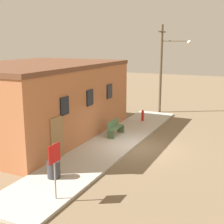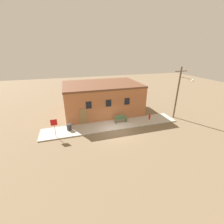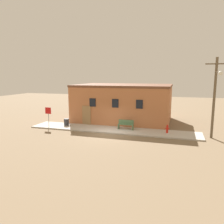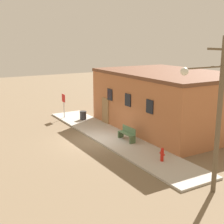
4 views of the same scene
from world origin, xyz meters
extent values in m
plane|color=#7A664C|center=(0.00, 0.00, 0.00)|extent=(80.00, 80.00, 0.00)
cube|color=#BCB7AD|center=(0.00, 1.39, 0.06)|extent=(17.21, 2.77, 0.12)
cube|color=#B26B42|center=(-0.08, 6.47, 2.09)|extent=(11.00, 7.41, 4.19)
cube|color=brown|center=(-0.08, 6.47, 4.31)|extent=(11.10, 7.51, 0.24)
cube|color=black|center=(-2.65, 2.74, 2.60)|extent=(0.70, 0.08, 0.90)
cube|color=black|center=(-0.08, 2.74, 2.60)|extent=(0.70, 0.08, 0.90)
cube|color=black|center=(2.49, 2.74, 2.60)|extent=(0.70, 0.08, 0.90)
cube|color=#937047|center=(-3.38, 2.74, 1.10)|extent=(1.00, 0.08, 2.20)
cylinder|color=red|center=(5.39, 1.48, 0.46)|extent=(0.19, 0.19, 0.66)
sphere|color=red|center=(5.39, 1.48, 0.83)|extent=(0.17, 0.17, 0.17)
cylinder|color=red|center=(5.24, 1.48, 0.55)|extent=(0.10, 0.08, 0.08)
cylinder|color=red|center=(5.54, 1.48, 0.55)|extent=(0.10, 0.08, 0.08)
cylinder|color=gray|center=(-6.75, 0.49, 1.16)|extent=(0.06, 0.06, 2.07)
cube|color=red|center=(-6.75, 0.47, 1.85)|extent=(0.68, 0.02, 0.68)
cube|color=#4C6B47|center=(0.57, 1.74, 0.36)|extent=(0.08, 0.44, 0.47)
cube|color=#4C6B47|center=(2.04, 1.74, 0.36)|extent=(0.08, 0.44, 0.47)
cube|color=#4C6B47|center=(1.31, 1.74, 0.62)|extent=(1.55, 0.44, 0.04)
cube|color=#4C6B47|center=(1.31, 1.94, 0.85)|extent=(1.55, 0.04, 0.43)
cylinder|color=#333338|center=(-5.28, 1.61, 0.46)|extent=(0.55, 0.55, 0.67)
cylinder|color=#2D2D2D|center=(-5.28, 1.61, 0.82)|extent=(0.57, 0.57, 0.06)
cylinder|color=brown|center=(9.21, 1.38, 3.51)|extent=(0.22, 0.22, 7.01)
cylinder|color=brown|center=(9.21, 0.29, 5.75)|extent=(0.08, 2.17, 0.08)
sphere|color=silver|center=(9.21, -0.80, 5.65)|extent=(0.32, 0.32, 0.32)
cube|color=brown|center=(9.21, 1.38, 6.45)|extent=(1.80, 0.10, 0.10)
camera|label=1|loc=(-15.25, -5.73, 5.67)|focal=50.00mm
camera|label=2|loc=(-4.93, -14.92, 8.96)|focal=24.00mm
camera|label=3|loc=(6.24, -19.16, 5.46)|focal=35.00mm
camera|label=4|loc=(18.21, -9.34, 6.90)|focal=50.00mm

